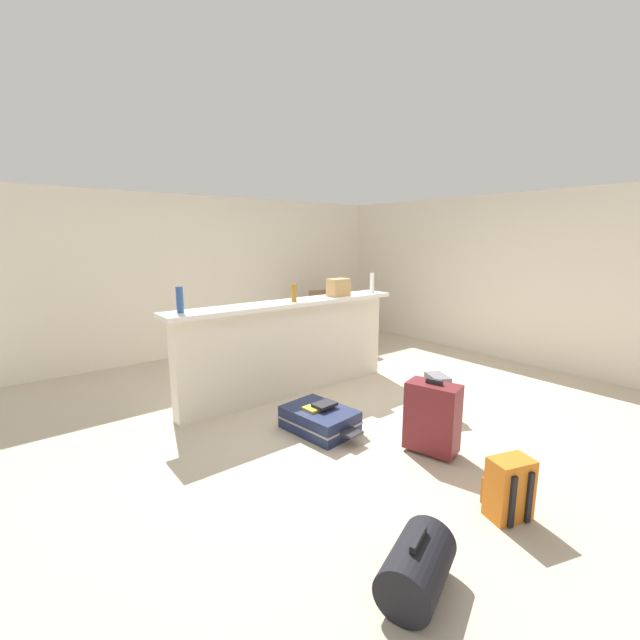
% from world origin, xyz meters
% --- Properties ---
extents(ground_plane, '(13.00, 13.00, 0.05)m').
position_xyz_m(ground_plane, '(0.00, 0.00, -0.03)').
color(ground_plane, beige).
extents(wall_back, '(6.60, 0.10, 2.50)m').
position_xyz_m(wall_back, '(0.00, 3.05, 1.25)').
color(wall_back, silver).
rests_on(wall_back, ground_plane).
extents(wall_right, '(0.10, 6.00, 2.50)m').
position_xyz_m(wall_right, '(3.05, 0.30, 1.25)').
color(wall_right, silver).
rests_on(wall_right, ground_plane).
extents(partition_half_wall, '(2.80, 0.20, 1.08)m').
position_xyz_m(partition_half_wall, '(-0.41, 0.57, 0.54)').
color(partition_half_wall, silver).
rests_on(partition_half_wall, ground_plane).
extents(bar_countertop, '(2.96, 0.40, 0.05)m').
position_xyz_m(bar_countertop, '(-0.41, 0.57, 1.10)').
color(bar_countertop, white).
rests_on(bar_countertop, partition_half_wall).
extents(bottle_blue, '(0.07, 0.07, 0.26)m').
position_xyz_m(bottle_blue, '(-1.68, 0.60, 1.26)').
color(bottle_blue, '#284C89').
rests_on(bottle_blue, bar_countertop).
extents(bottle_amber, '(0.06, 0.06, 0.20)m').
position_xyz_m(bottle_amber, '(-0.39, 0.51, 1.23)').
color(bottle_amber, '#9E661E').
rests_on(bottle_amber, bar_countertop).
extents(bottle_white, '(0.06, 0.06, 0.26)m').
position_xyz_m(bottle_white, '(0.88, 0.51, 1.26)').
color(bottle_white, silver).
rests_on(bottle_white, bar_countertop).
extents(grocery_bag, '(0.26, 0.18, 0.22)m').
position_xyz_m(grocery_bag, '(0.31, 0.54, 1.24)').
color(grocery_bag, tan).
rests_on(grocery_bag, bar_countertop).
extents(dining_table, '(1.10, 0.80, 0.74)m').
position_xyz_m(dining_table, '(1.53, 2.04, 0.65)').
color(dining_table, '#4C331E').
rests_on(dining_table, ground_plane).
extents(dining_chair_near_partition, '(0.45, 0.45, 0.93)m').
position_xyz_m(dining_chair_near_partition, '(1.48, 1.50, 0.52)').
color(dining_chair_near_partition, '#9E754C').
rests_on(dining_chair_near_partition, ground_plane).
extents(dining_chair_far_side, '(0.46, 0.46, 0.93)m').
position_xyz_m(dining_chair_far_side, '(1.53, 2.53, 0.52)').
color(dining_chair_far_side, '#9E754C').
rests_on(dining_chair_far_side, ground_plane).
extents(suitcase_flat_navy, '(0.57, 0.86, 0.22)m').
position_xyz_m(suitcase_flat_navy, '(-0.76, -0.43, 0.11)').
color(suitcase_flat_navy, '#1E284C').
rests_on(suitcase_flat_navy, ground_plane).
extents(suitcase_upright_maroon, '(0.35, 0.49, 0.67)m').
position_xyz_m(suitcase_upright_maroon, '(-0.27, -1.37, 0.33)').
color(suitcase_upright_maroon, maroon).
rests_on(suitcase_upright_maroon, ground_plane).
extents(duffel_bag_black, '(0.55, 0.45, 0.34)m').
position_xyz_m(duffel_bag_black, '(-1.55, -2.23, 0.15)').
color(duffel_bag_black, black).
rests_on(duffel_bag_black, ground_plane).
extents(backpack_orange, '(0.32, 0.30, 0.42)m').
position_xyz_m(backpack_orange, '(-0.57, -2.22, 0.20)').
color(backpack_orange, orange).
rests_on(backpack_orange, ground_plane).
extents(backpack_grey, '(0.32, 0.33, 0.42)m').
position_xyz_m(backpack_grey, '(0.48, -0.87, 0.20)').
color(backpack_grey, slate).
rests_on(backpack_grey, ground_plane).
extents(book_stack, '(0.30, 0.22, 0.06)m').
position_xyz_m(book_stack, '(-0.75, -0.42, 0.25)').
color(book_stack, gold).
rests_on(book_stack, suitcase_flat_navy).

